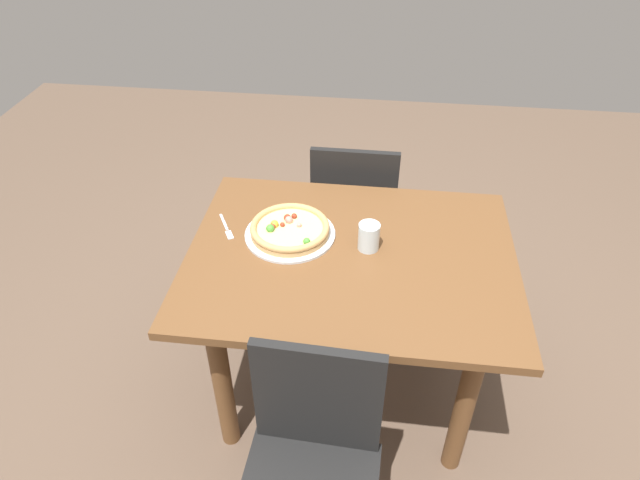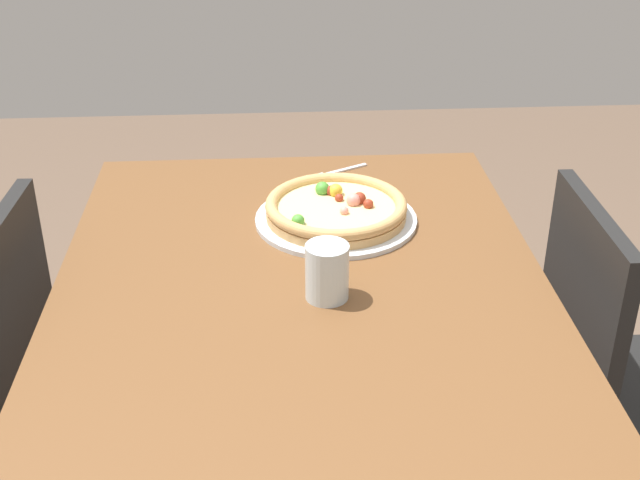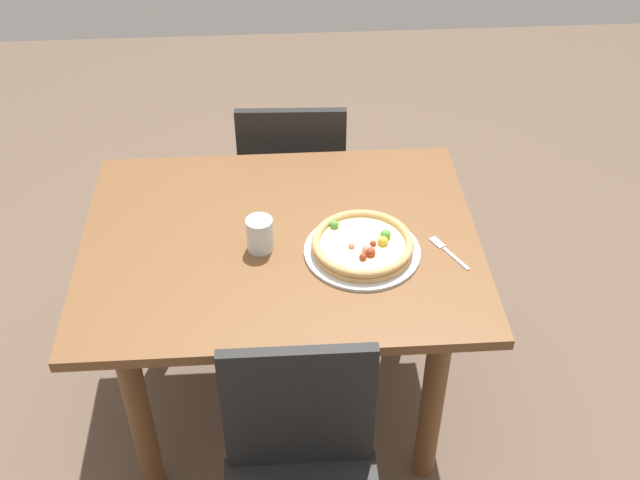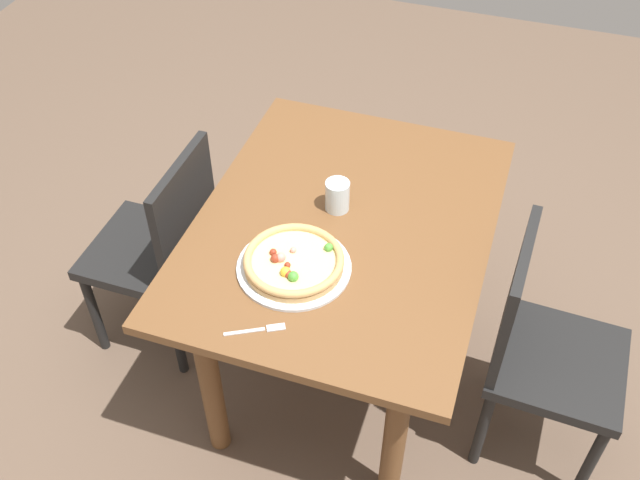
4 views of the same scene
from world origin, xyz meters
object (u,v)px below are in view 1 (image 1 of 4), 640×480
at_px(fork, 227,229).
at_px(pizza, 290,229).
at_px(dining_table, 350,281).
at_px(plate, 290,234).
at_px(chair_far, 311,469).
at_px(drinking_glass, 369,237).
at_px(chair_near, 354,211).

bearing_deg(fork, pizza, 59.66).
relative_size(dining_table, plate, 3.48).
bearing_deg(chair_far, pizza, -74.21).
distance_m(dining_table, drinking_glass, 0.19).
relative_size(chair_near, fork, 5.64).
distance_m(chair_near, pizza, 0.69).
bearing_deg(chair_near, plate, -109.14).
distance_m(chair_far, fork, 0.90).
relative_size(plate, fork, 2.18).
xyz_separation_m(dining_table, drinking_glass, (-0.06, -0.04, 0.18)).
bearing_deg(chair_far, fork, -58.50).
height_order(chair_near, drinking_glass, chair_near).
bearing_deg(drinking_glass, fork, -5.17).
xyz_separation_m(chair_near, fork, (0.45, 0.57, 0.28)).
distance_m(pizza, drinking_glass, 0.29).
xyz_separation_m(chair_near, plate, (0.20, 0.58, 0.29)).
height_order(chair_far, pizza, chair_far).
bearing_deg(chair_near, chair_far, -91.02).
relative_size(chair_near, plate, 2.59).
distance_m(chair_near, chair_far, 1.32).
height_order(dining_table, fork, fork).
height_order(pizza, drinking_glass, drinking_glass).
height_order(dining_table, plate, plate).
bearing_deg(pizza, plate, 170.69).
height_order(dining_table, chair_far, chair_far).
height_order(plate, fork, plate).
height_order(dining_table, pizza, pizza).
relative_size(fork, drinking_glass, 1.50).
distance_m(plate, fork, 0.24).
distance_m(chair_far, plate, 0.81).
xyz_separation_m(chair_far, drinking_glass, (-0.11, -0.70, 0.33)).
height_order(plate, drinking_glass, drinking_glass).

